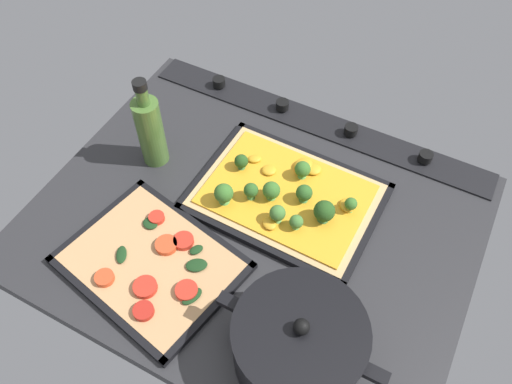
# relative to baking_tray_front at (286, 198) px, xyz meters

# --- Properties ---
(ground_plane) EXTENTS (0.79, 0.64, 0.03)m
(ground_plane) POSITION_rel_baking_tray_front_xyz_m (0.03, 0.07, -0.02)
(ground_plane) COLOR #28282B
(stove_control_panel) EXTENTS (0.76, 0.07, 0.03)m
(stove_control_panel) POSITION_rel_baking_tray_front_xyz_m (0.03, -0.21, 0.00)
(stove_control_panel) COLOR black
(stove_control_panel) RESTS_ON ground_plane
(baking_tray_front) EXTENTS (0.35, 0.26, 0.01)m
(baking_tray_front) POSITION_rel_baking_tray_front_xyz_m (0.00, 0.00, 0.00)
(baking_tray_front) COLOR black
(baking_tray_front) RESTS_ON ground_plane
(broccoli_pizza) EXTENTS (0.32, 0.23, 0.06)m
(broccoli_pizza) POSITION_rel_baking_tray_front_xyz_m (-0.00, 0.00, 0.02)
(broccoli_pizza) COLOR tan
(broccoli_pizza) RESTS_ON baking_tray_front
(baking_tray_back) EXTENTS (0.33, 0.28, 0.01)m
(baking_tray_back) POSITION_rel_baking_tray_front_xyz_m (0.15, 0.24, 0.00)
(baking_tray_back) COLOR black
(baking_tray_back) RESTS_ON ground_plane
(veggie_pizza_back) EXTENTS (0.30, 0.25, 0.02)m
(veggie_pizza_back) POSITION_rel_baking_tray_front_xyz_m (0.14, 0.24, 0.01)
(veggie_pizza_back) COLOR tan
(veggie_pizza_back) RESTS_ON baking_tray_back
(cooking_pot) EXTENTS (0.27, 0.20, 0.13)m
(cooking_pot) POSITION_rel_baking_tray_front_xyz_m (-0.15, 0.26, 0.05)
(cooking_pot) COLOR black
(cooking_pot) RESTS_ON ground_plane
(oil_bottle) EXTENTS (0.05, 0.05, 0.20)m
(oil_bottle) POSITION_rel_baking_tray_front_xyz_m (0.28, 0.03, 0.08)
(oil_bottle) COLOR #476B2D
(oil_bottle) RESTS_ON ground_plane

